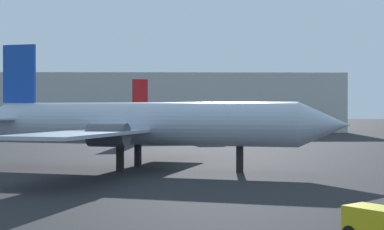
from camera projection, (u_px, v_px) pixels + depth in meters
airplane_on_taxiway at (140, 124)px, 47.46m from camera, size 31.99×30.65×10.47m
airplane_far_right at (205, 120)px, 92.06m from camera, size 28.70×17.58×9.53m
baggage_cart at (380, 223)px, 21.08m from camera, size 2.50×2.69×1.30m
terminal_building at (160, 103)px, 132.69m from camera, size 80.49×19.51×12.75m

